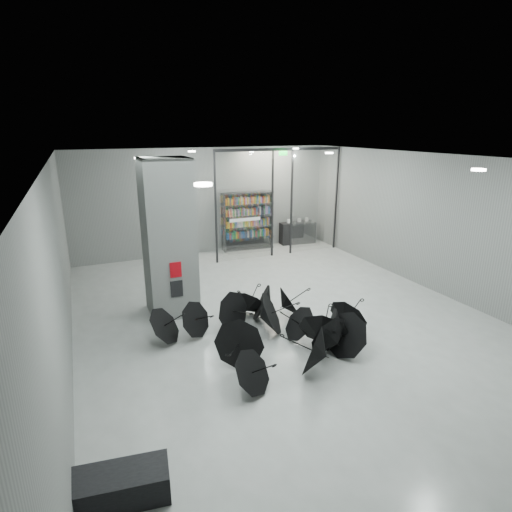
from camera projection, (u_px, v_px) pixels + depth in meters
name	position (u px, v px, depth m)	size (l,w,h in m)	color
room	(294.00, 212.00, 9.45)	(14.00, 14.02, 4.01)	gray
column	(169.00, 238.00, 10.50)	(1.20, 1.20, 4.00)	slate
fire_cabinet	(176.00, 270.00, 10.15)	(0.28, 0.04, 0.38)	#A50A07
info_panel	(177.00, 289.00, 10.30)	(0.30, 0.03, 0.42)	black
exit_sign	(283.00, 153.00, 14.73)	(0.30, 0.06, 0.15)	#0CE533
glass_partition	(280.00, 198.00, 15.38)	(5.06, 0.08, 4.00)	silver
bench	(119.00, 486.00, 5.39)	(1.30, 0.56, 0.42)	black
bookshelf	(248.00, 221.00, 16.49)	(2.08, 0.42, 2.29)	black
shop_counter	(297.00, 232.00, 17.55)	(1.50, 0.60, 0.90)	black
umbrella_cluster	(280.00, 332.00, 9.28)	(5.31, 4.32, 1.29)	black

